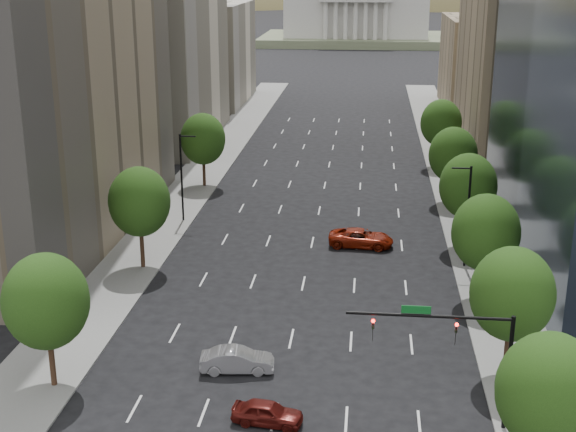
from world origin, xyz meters
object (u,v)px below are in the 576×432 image
(car_maroon, at_px, (267,413))
(car_red_far, at_px, (361,238))
(capitol, at_px, (356,16))
(traffic_signal, at_px, (465,345))
(car_silver, at_px, (237,360))

(car_maroon, height_order, car_red_far, car_red_far)
(capitol, xyz_separation_m, car_maroon, (-0.30, -220.46, -7.88))
(capitol, bearing_deg, traffic_signal, -87.26)
(traffic_signal, relative_size, capitol, 0.15)
(car_silver, bearing_deg, traffic_signal, -116.62)
(traffic_signal, relative_size, car_maroon, 2.23)
(capitol, height_order, car_maroon, capitol)
(capitol, relative_size, car_silver, 12.69)
(capitol, xyz_separation_m, car_red_far, (4.55, -190.34, -7.75))
(traffic_signal, xyz_separation_m, car_maroon, (-10.83, -0.75, -4.48))
(car_red_far, bearing_deg, traffic_signal, -164.35)
(traffic_signal, height_order, capitol, capitol)
(traffic_signal, bearing_deg, car_silver, 159.45)
(capitol, distance_m, car_red_far, 190.55)
(car_maroon, distance_m, car_red_far, 30.50)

